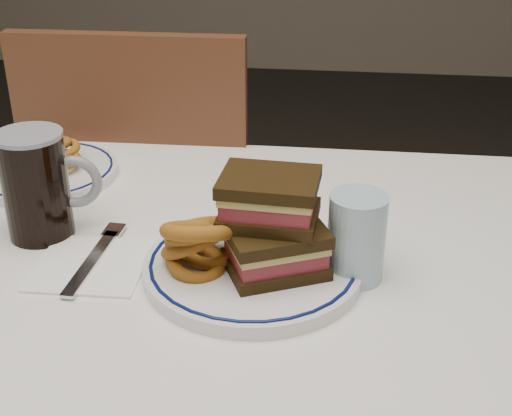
# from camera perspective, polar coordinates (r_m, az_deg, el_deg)

# --- Properties ---
(dining_table) EXTENTS (1.27, 0.87, 0.75)m
(dining_table) POSITION_cam_1_polar(r_m,az_deg,el_deg) (1.04, -10.33, -9.16)
(dining_table) COLOR white
(dining_table) RESTS_ON floor
(chair_far) EXTENTS (0.45, 0.45, 0.95)m
(chair_far) POSITION_cam_1_polar(r_m,az_deg,el_deg) (1.58, -8.14, -0.80)
(chair_far) COLOR #4E2919
(chair_far) RESTS_ON floor
(main_plate) EXTENTS (0.29, 0.29, 0.02)m
(main_plate) POSITION_cam_1_polar(r_m,az_deg,el_deg) (0.93, -0.25, -4.69)
(main_plate) COLOR white
(main_plate) RESTS_ON dining_table
(reuben_sandwich) EXTENTS (0.15, 0.14, 0.12)m
(reuben_sandwich) POSITION_cam_1_polar(r_m,az_deg,el_deg) (0.89, 1.32, -1.27)
(reuben_sandwich) COLOR black
(reuben_sandwich) RESTS_ON main_plate
(onion_rings_main) EXTENTS (0.11, 0.12, 0.10)m
(onion_rings_main) POSITION_cam_1_polar(r_m,az_deg,el_deg) (0.91, -4.60, -2.50)
(onion_rings_main) COLOR brown
(onion_rings_main) RESTS_ON main_plate
(ketchup_ramekin) EXTENTS (0.05, 0.05, 0.03)m
(ketchup_ramekin) POSITION_cam_1_polar(r_m,az_deg,el_deg) (0.97, 0.18, -1.47)
(ketchup_ramekin) COLOR silver
(ketchup_ramekin) RESTS_ON main_plate
(beer_mug) EXTENTS (0.14, 0.09, 0.16)m
(beer_mug) POSITION_cam_1_polar(r_m,az_deg,el_deg) (1.04, -17.06, 1.83)
(beer_mug) COLOR black
(beer_mug) RESTS_ON dining_table
(water_glass) EXTENTS (0.07, 0.07, 0.12)m
(water_glass) POSITION_cam_1_polar(r_m,az_deg,el_deg) (0.91, 8.04, -2.34)
(water_glass) COLOR #A4C3D3
(water_glass) RESTS_ON dining_table
(far_plate) EXTENTS (0.24, 0.24, 0.02)m
(far_plate) POSITION_cam_1_polar(r_m,az_deg,el_deg) (1.25, -16.53, 2.84)
(far_plate) COLOR white
(far_plate) RESTS_ON dining_table
(onion_rings_far) EXTENTS (0.11, 0.10, 0.05)m
(onion_rings_far) POSITION_cam_1_polar(r_m,az_deg,el_deg) (1.24, -16.01, 4.09)
(onion_rings_far) COLOR brown
(onion_rings_far) RESTS_ON far_plate
(napkin_fork) EXTENTS (0.15, 0.19, 0.01)m
(napkin_fork) POSITION_cam_1_polar(r_m,az_deg,el_deg) (0.98, -12.97, -4.31)
(napkin_fork) COLOR white
(napkin_fork) RESTS_ON dining_table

